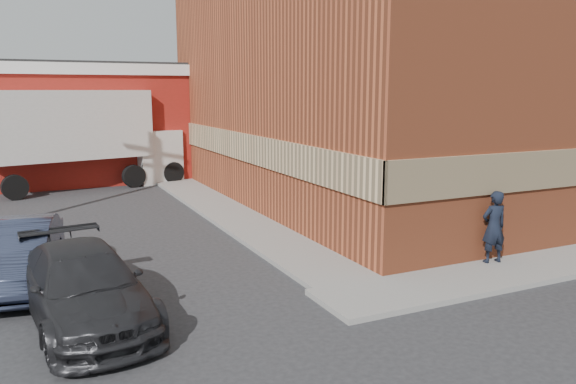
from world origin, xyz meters
name	(u,v)px	position (x,y,z in m)	size (l,w,h in m)	color
ground	(325,291)	(0.00, 0.00, 0.00)	(90.00, 90.00, 0.00)	#28282B
brick_building	(402,81)	(8.50, 9.00, 4.68)	(14.25, 18.25, 9.36)	#AD4E2C
sidewalk_west	(220,209)	(0.60, 9.00, 0.06)	(1.80, 18.00, 0.12)	gray
warehouse	(16,122)	(-6.00, 20.00, 2.81)	(16.30, 8.30, 5.60)	maroon
man	(494,227)	(4.58, -0.25, 1.02)	(0.66, 0.43, 1.80)	black
sedan	(16,254)	(-6.07, 3.27, 0.73)	(1.54, 4.43, 1.46)	#2F374F
suv_b	(84,286)	(-4.91, 0.50, 0.70)	(1.97, 4.84, 1.40)	#28282B
box_truck	(87,132)	(-3.17, 16.17, 2.50)	(9.12, 4.33, 4.33)	silver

